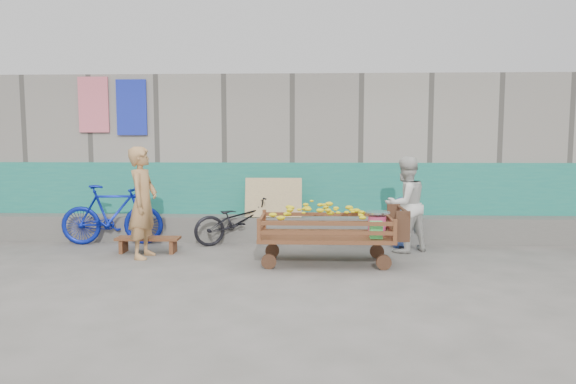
{
  "coord_description": "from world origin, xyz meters",
  "views": [
    {
      "loc": [
        0.9,
        -6.74,
        1.79
      ],
      "look_at": [
        0.6,
        1.2,
        1.0
      ],
      "focal_mm": 32.0,
      "sensor_mm": 36.0,
      "label": 1
    }
  ],
  "objects_px": {
    "banana_cart": "(323,222)",
    "bench": "(148,241)",
    "bicycle_dark": "(238,221)",
    "woman": "(405,204)",
    "child": "(401,222)",
    "vendor_man": "(143,203)",
    "bicycle_blue": "(112,215)"
  },
  "relations": [
    {
      "from": "bench",
      "to": "bicycle_blue",
      "type": "bearing_deg",
      "value": 142.31
    },
    {
      "from": "bicycle_dark",
      "to": "bicycle_blue",
      "type": "distance_m",
      "value": 2.18
    },
    {
      "from": "bench",
      "to": "woman",
      "type": "height_order",
      "value": "woman"
    },
    {
      "from": "vendor_man",
      "to": "bicycle_dark",
      "type": "xyz_separation_m",
      "value": [
        1.31,
        1.09,
        -0.45
      ]
    },
    {
      "from": "woman",
      "to": "vendor_man",
      "type": "bearing_deg",
      "value": -21.97
    },
    {
      "from": "banana_cart",
      "to": "bicycle_blue",
      "type": "xyz_separation_m",
      "value": [
        -3.61,
        1.26,
        -0.09
      ]
    },
    {
      "from": "woman",
      "to": "bicycle_blue",
      "type": "xyz_separation_m",
      "value": [
        -4.96,
        0.4,
        -0.25
      ]
    },
    {
      "from": "banana_cart",
      "to": "child",
      "type": "distance_m",
      "value": 1.8
    },
    {
      "from": "banana_cart",
      "to": "bicycle_dark",
      "type": "xyz_separation_m",
      "value": [
        -1.43,
        1.38,
        -0.2
      ]
    },
    {
      "from": "banana_cart",
      "to": "bench",
      "type": "bearing_deg",
      "value": 167.29
    },
    {
      "from": "vendor_man",
      "to": "bicycle_dark",
      "type": "height_order",
      "value": "vendor_man"
    },
    {
      "from": "bicycle_dark",
      "to": "banana_cart",
      "type": "bearing_deg",
      "value": -157.98
    },
    {
      "from": "bench",
      "to": "bicycle_dark",
      "type": "relative_size",
      "value": 0.65
    },
    {
      "from": "bench",
      "to": "banana_cart",
      "type": "bearing_deg",
      "value": -12.71
    },
    {
      "from": "vendor_man",
      "to": "bicycle_dark",
      "type": "distance_m",
      "value": 1.76
    },
    {
      "from": "bicycle_blue",
      "to": "banana_cart",
      "type": "bearing_deg",
      "value": -115.27
    },
    {
      "from": "banana_cart",
      "to": "bench",
      "type": "height_order",
      "value": "banana_cart"
    },
    {
      "from": "banana_cart",
      "to": "woman",
      "type": "xyz_separation_m",
      "value": [
        1.35,
        0.86,
        0.16
      ]
    },
    {
      "from": "bench",
      "to": "bicycle_blue",
      "type": "relative_size",
      "value": 0.58
    },
    {
      "from": "child",
      "to": "bicycle_blue",
      "type": "xyz_separation_m",
      "value": [
        -4.96,
        0.08,
        0.09
      ]
    },
    {
      "from": "woman",
      "to": "bicycle_dark",
      "type": "distance_m",
      "value": 2.85
    },
    {
      "from": "woman",
      "to": "bicycle_blue",
      "type": "distance_m",
      "value": 4.98
    },
    {
      "from": "woman",
      "to": "child",
      "type": "xyz_separation_m",
      "value": [
        0.0,
        0.32,
        -0.34
      ]
    },
    {
      "from": "child",
      "to": "bench",
      "type": "bearing_deg",
      "value": 0.02
    },
    {
      "from": "banana_cart",
      "to": "child",
      "type": "height_order",
      "value": "banana_cart"
    },
    {
      "from": "woman",
      "to": "child",
      "type": "bearing_deg",
      "value": -119.87
    },
    {
      "from": "banana_cart",
      "to": "bicycle_blue",
      "type": "bearing_deg",
      "value": 160.72
    },
    {
      "from": "banana_cart",
      "to": "bench",
      "type": "distance_m",
      "value": 2.89
    },
    {
      "from": "bench",
      "to": "vendor_man",
      "type": "relative_size",
      "value": 0.59
    },
    {
      "from": "bench",
      "to": "bicycle_dark",
      "type": "distance_m",
      "value": 1.57
    },
    {
      "from": "bicycle_dark",
      "to": "bicycle_blue",
      "type": "relative_size",
      "value": 0.9
    },
    {
      "from": "banana_cart",
      "to": "bench",
      "type": "xyz_separation_m",
      "value": [
        -2.79,
        0.63,
        -0.42
      ]
    }
  ]
}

